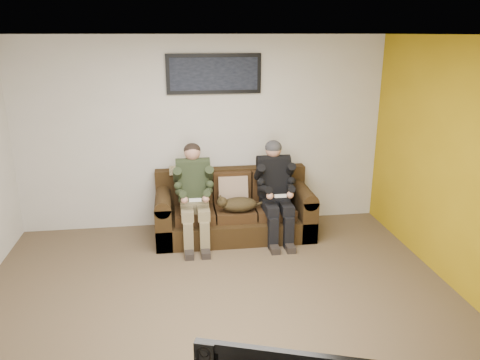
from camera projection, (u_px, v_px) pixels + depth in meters
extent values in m
plane|color=brown|center=(222.00, 309.00, 4.64)|extent=(5.00, 5.00, 0.00)
plane|color=silver|center=(218.00, 35.00, 3.85)|extent=(5.00, 5.00, 0.00)
plane|color=beige|center=(204.00, 134.00, 6.37)|extent=(5.00, 0.00, 5.00)
plane|color=beige|center=(271.00, 336.00, 2.12)|extent=(5.00, 0.00, 5.00)
plane|color=beige|center=(474.00, 173.00, 4.58)|extent=(0.00, 4.50, 4.50)
plane|color=#B38E11|center=(473.00, 173.00, 4.58)|extent=(0.00, 4.50, 4.50)
cube|color=black|center=(234.00, 225.00, 6.30)|extent=(2.06, 0.89, 0.28)
cube|color=black|center=(231.00, 187.00, 6.50)|extent=(2.06, 0.19, 0.56)
cube|color=black|center=(164.00, 219.00, 6.13)|extent=(0.21, 0.89, 0.56)
cube|color=black|center=(301.00, 212.00, 6.38)|extent=(0.21, 0.89, 0.56)
cylinder|color=black|center=(163.00, 199.00, 6.04)|extent=(0.21, 0.89, 0.21)
cylinder|color=black|center=(302.00, 192.00, 6.29)|extent=(0.21, 0.89, 0.21)
cube|color=#362210|center=(195.00, 214.00, 6.12)|extent=(0.51, 0.56, 0.13)
cube|color=#362210|center=(193.00, 188.00, 6.29)|extent=(0.51, 0.13, 0.41)
cube|color=#362210|center=(235.00, 212.00, 6.19)|extent=(0.51, 0.56, 0.13)
cube|color=#362210|center=(232.00, 186.00, 6.36)|extent=(0.51, 0.13, 0.41)
cube|color=#362210|center=(274.00, 210.00, 6.26)|extent=(0.51, 0.56, 0.13)
cube|color=#362210|center=(270.00, 185.00, 6.43)|extent=(0.51, 0.13, 0.41)
cube|color=#9F8168|center=(233.00, 190.00, 6.26)|extent=(0.39, 0.19, 0.39)
cube|color=#BAB289|center=(185.00, 170.00, 6.31)|extent=(0.42, 0.21, 0.07)
cube|color=#7D6F4E|center=(194.00, 205.00, 6.05)|extent=(0.36, 0.30, 0.14)
cube|color=#262F1C|center=(193.00, 181.00, 6.05)|extent=(0.40, 0.30, 0.53)
cylinder|color=#262F1C|center=(193.00, 165.00, 6.01)|extent=(0.44, 0.18, 0.18)
sphere|color=#AB7661|center=(192.00, 152.00, 5.98)|extent=(0.21, 0.21, 0.21)
cube|color=#7D6F4E|center=(187.00, 212.00, 5.85)|extent=(0.15, 0.42, 0.13)
cube|color=#7D6F4E|center=(203.00, 211.00, 5.88)|extent=(0.15, 0.42, 0.13)
cube|color=#7D6F4E|center=(188.00, 238.00, 5.74)|extent=(0.12, 0.13, 0.41)
cube|color=#7D6F4E|center=(205.00, 237.00, 5.77)|extent=(0.12, 0.13, 0.41)
cube|color=black|center=(189.00, 253.00, 5.72)|extent=(0.11, 0.26, 0.08)
cube|color=black|center=(205.00, 252.00, 5.74)|extent=(0.11, 0.26, 0.08)
cylinder|color=#262F1C|center=(178.00, 176.00, 5.93)|extent=(0.11, 0.30, 0.28)
cylinder|color=#262F1C|center=(209.00, 174.00, 5.99)|extent=(0.11, 0.30, 0.28)
cylinder|color=#262F1C|center=(181.00, 193.00, 5.78)|extent=(0.14, 0.32, 0.15)
cylinder|color=#262F1C|center=(208.00, 192.00, 5.82)|extent=(0.14, 0.32, 0.15)
sphere|color=#AB7661|center=(184.00, 200.00, 5.68)|extent=(0.09, 0.09, 0.09)
sphere|color=#AB7661|center=(206.00, 199.00, 5.72)|extent=(0.09, 0.09, 0.09)
cube|color=white|center=(195.00, 200.00, 5.68)|extent=(0.15, 0.04, 0.03)
ellipsoid|color=black|center=(192.00, 150.00, 5.99)|extent=(0.22, 0.22, 0.17)
cube|color=black|center=(274.00, 201.00, 6.19)|extent=(0.36, 0.30, 0.14)
cube|color=black|center=(273.00, 177.00, 6.20)|extent=(0.40, 0.30, 0.53)
cylinder|color=black|center=(273.00, 162.00, 6.15)|extent=(0.44, 0.18, 0.18)
sphere|color=tan|center=(273.00, 150.00, 6.12)|extent=(0.21, 0.21, 0.21)
cube|color=black|center=(270.00, 208.00, 5.99)|extent=(0.15, 0.42, 0.13)
cube|color=black|center=(285.00, 207.00, 6.02)|extent=(0.15, 0.42, 0.13)
cube|color=black|center=(273.00, 233.00, 5.89)|extent=(0.12, 0.13, 0.41)
cube|color=black|center=(288.00, 232.00, 5.91)|extent=(0.12, 0.13, 0.41)
cube|color=black|center=(274.00, 248.00, 5.86)|extent=(0.11, 0.26, 0.08)
cube|color=black|center=(289.00, 247.00, 5.89)|extent=(0.11, 0.26, 0.08)
cylinder|color=black|center=(260.00, 172.00, 6.07)|extent=(0.11, 0.30, 0.28)
cylinder|color=black|center=(290.00, 171.00, 6.13)|extent=(0.11, 0.30, 0.28)
cylinder|color=black|center=(265.00, 189.00, 5.92)|extent=(0.14, 0.32, 0.15)
cylinder|color=black|center=(291.00, 188.00, 5.97)|extent=(0.14, 0.32, 0.15)
sphere|color=tan|center=(270.00, 196.00, 5.83)|extent=(0.09, 0.09, 0.09)
sphere|color=tan|center=(290.00, 195.00, 5.86)|extent=(0.09, 0.09, 0.09)
cube|color=white|center=(280.00, 196.00, 5.83)|extent=(0.15, 0.04, 0.03)
ellipsoid|color=black|center=(273.00, 147.00, 6.11)|extent=(0.22, 0.22, 0.19)
ellipsoid|color=#403219|center=(239.00, 204.00, 6.00)|extent=(0.47, 0.26, 0.19)
sphere|color=#403219|center=(222.00, 202.00, 5.93)|extent=(0.14, 0.14, 0.14)
cone|color=#403219|center=(221.00, 198.00, 5.87)|extent=(0.04, 0.04, 0.04)
cone|color=#403219|center=(220.00, 196.00, 5.94)|extent=(0.04, 0.04, 0.04)
cylinder|color=#403219|center=(257.00, 205.00, 6.10)|extent=(0.26, 0.13, 0.08)
cube|color=black|center=(214.00, 74.00, 6.12)|extent=(1.25, 0.04, 0.52)
cube|color=black|center=(214.00, 74.00, 6.10)|extent=(1.15, 0.01, 0.42)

